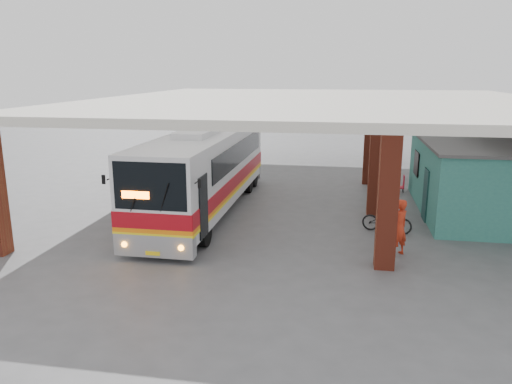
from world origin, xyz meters
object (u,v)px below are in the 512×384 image
Objects in this scene: coach_bus at (206,170)px; red_chair at (402,184)px; motorcycle at (387,220)px; pedestrian at (399,227)px.

coach_bus is 10.15m from red_chair.
coach_bus is 6.80× the size of motorcycle.
motorcycle is 2.41m from pedestrian.
coach_bus is at bearing -68.93° from pedestrian.
coach_bus is 7.76m from motorcycle.
motorcycle is at bearing -127.02° from pedestrian.
pedestrian is (7.63, -4.02, -0.87)m from coach_bus.
pedestrian reaches higher than red_chair.
pedestrian is at bearing -161.39° from motorcycle.
coach_bus reaches higher than red_chair.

